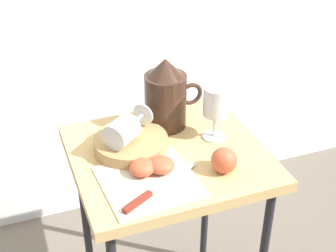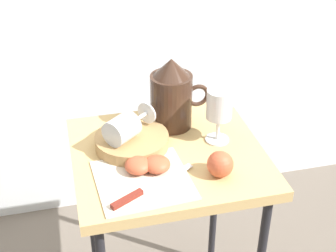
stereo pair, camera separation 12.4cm
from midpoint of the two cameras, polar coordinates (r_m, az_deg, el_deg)
name	(u,v)px [view 1 (the left image)]	position (r m, az deg, el deg)	size (l,w,h in m)	color
table	(168,175)	(1.33, -2.68, -5.78)	(0.50, 0.45, 0.68)	tan
linen_napkin	(149,181)	(1.18, -5.27, -6.57)	(0.22, 0.22, 0.00)	beige
basket_tray	(131,144)	(1.29, -7.10, -2.15)	(0.20, 0.20, 0.04)	#AD8451
pitcher	(166,99)	(1.35, -2.87, 3.07)	(0.17, 0.12, 0.20)	#382319
wine_glass_upright	(216,104)	(1.28, 2.87, 2.45)	(0.07, 0.07, 0.15)	silver
wine_glass_tipped_near	(123,131)	(1.25, -8.13, -0.66)	(0.15, 0.14, 0.07)	silver
apple_half_left	(142,167)	(1.20, -5.99, -4.91)	(0.07, 0.07, 0.04)	#C15133
apple_half_right	(161,165)	(1.20, -3.75, -4.65)	(0.07, 0.07, 0.04)	#C15133
apple_whole	(224,160)	(1.20, 3.62, -4.12)	(0.07, 0.07, 0.07)	#C15133
knife	(150,193)	(1.14, -5.20, -7.93)	(0.22, 0.13, 0.01)	silver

